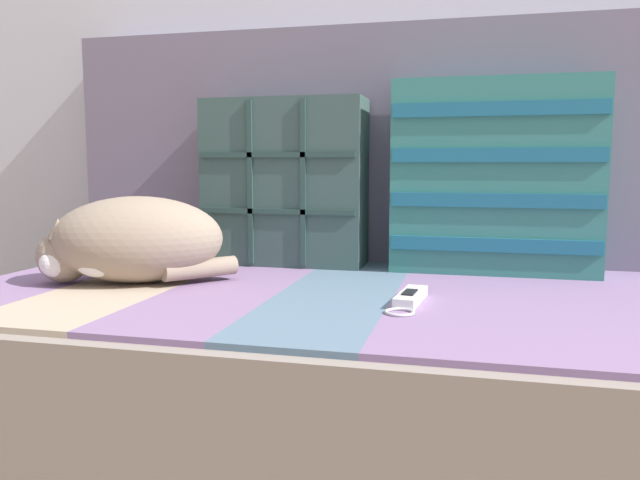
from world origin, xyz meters
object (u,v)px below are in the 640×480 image
Objects in this scene: couch at (397,389)px; sleeping_cat at (130,242)px; throw_pillow_quilted at (285,182)px; throw_pillow_striped at (494,177)px; game_remote_near at (410,298)px.

couch is 0.61m from sleeping_cat.
throw_pillow_quilted reaches higher than couch.
throw_pillow_striped is 2.38× the size of game_remote_near.
throw_pillow_quilted reaches higher than game_remote_near.
sleeping_cat is (-0.53, -0.06, 0.28)m from couch.
throw_pillow_striped reaches higher than sleeping_cat.
throw_pillow_striped is at bearing 53.72° from couch.
couch is 0.51m from throw_pillow_striped.
couch is 9.72× the size of game_remote_near.
couch is at bearing -38.99° from throw_pillow_quilted.
sleeping_cat reaches higher than couch.
throw_pillow_striped is 1.13× the size of sleeping_cat.
throw_pillow_quilted is 0.53m from game_remote_near.
game_remote_near is at bearing -47.10° from throw_pillow_quilted.
throw_pillow_quilted is 0.48m from throw_pillow_striped.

